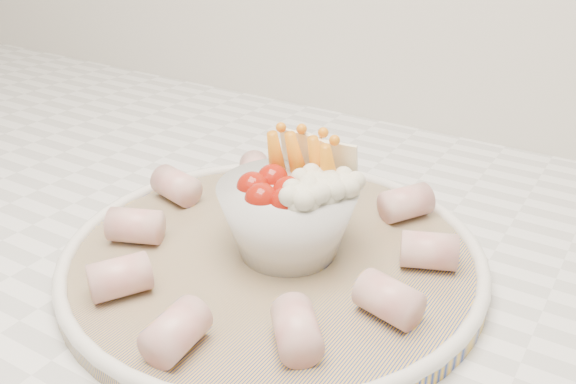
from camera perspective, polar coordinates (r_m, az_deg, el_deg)
The scene contains 3 objects.
serving_platter at distance 0.56m, azimuth -1.34°, elevation -5.77°, with size 0.37×0.37×0.02m.
veggie_bowl at distance 0.54m, azimuth 0.29°, elevation -1.65°, with size 0.12×0.12×0.10m.
cured_meat_rolls at distance 0.55m, azimuth -1.41°, elevation -4.01°, with size 0.31×0.31×0.03m.
Camera 1 is at (0.21, 0.98, 1.23)m, focal length 40.00 mm.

